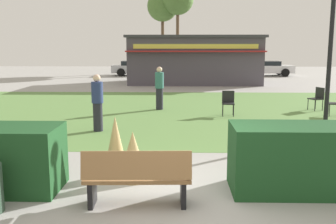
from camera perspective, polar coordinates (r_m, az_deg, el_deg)
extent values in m
plane|color=#999691|center=(6.59, 1.71, -13.13)|extent=(80.00, 80.00, 0.00)
cube|color=#5B8442|center=(15.39, 1.62, 0.17)|extent=(36.00, 12.00, 0.01)
cube|color=olive|center=(6.44, -4.40, -9.43)|extent=(1.72, 0.55, 0.06)
cube|color=olive|center=(6.14, -4.56, -7.64)|extent=(1.70, 0.19, 0.44)
cube|color=black|center=(6.60, -10.83, -11.17)|extent=(0.10, 0.44, 0.45)
cube|color=black|center=(6.51, 2.18, -11.29)|extent=(0.10, 0.44, 0.45)
cube|color=olive|center=(6.50, -11.63, -8.30)|extent=(0.08, 0.44, 0.06)
cube|color=olive|center=(6.40, 2.92, -8.40)|extent=(0.08, 0.44, 0.06)
cube|color=#19421E|center=(7.33, 18.54, -6.38)|extent=(2.42, 1.10, 1.18)
cone|color=tan|center=(7.81, -7.54, -4.90)|extent=(0.51, 0.51, 1.20)
cone|color=tan|center=(7.56, -5.05, -6.32)|extent=(0.59, 0.59, 0.95)
cylinder|color=black|center=(11.93, 21.57, -2.86)|extent=(0.22, 0.22, 0.20)
cylinder|color=black|center=(11.69, 22.13, 5.98)|extent=(0.12, 0.12, 3.88)
cube|color=#47424C|center=(26.47, 3.76, 7.37)|extent=(8.40, 4.23, 2.96)
cube|color=#333338|center=(26.46, 3.80, 10.75)|extent=(8.70, 4.53, 0.16)
cube|color=maroon|center=(24.16, 3.99, 8.69)|extent=(8.50, 0.36, 0.08)
cube|color=#D8CC4C|center=(24.32, 3.98, 9.39)|extent=(7.56, 0.04, 0.28)
cube|color=black|center=(15.47, 22.86, 1.13)|extent=(0.54, 0.54, 0.04)
cylinder|color=black|center=(15.67, 22.04, 0.45)|extent=(0.03, 0.03, 0.45)
cylinder|color=black|center=(15.30, 22.18, 0.23)|extent=(0.03, 0.03, 0.45)
cube|color=black|center=(16.52, 20.44, 1.78)|extent=(0.58, 0.58, 0.04)
cube|color=black|center=(16.63, 20.98, 2.56)|extent=(0.22, 0.42, 0.44)
cylinder|color=black|center=(16.56, 19.46, 1.07)|extent=(0.03, 0.03, 0.45)
cylinder|color=black|center=(16.29, 20.35, 0.88)|extent=(0.03, 0.03, 0.45)
cylinder|color=black|center=(16.82, 20.42, 1.14)|extent=(0.03, 0.03, 0.45)
cylinder|color=black|center=(16.55, 21.32, 0.95)|extent=(0.03, 0.03, 0.45)
cube|color=black|center=(14.43, 8.64, 1.22)|extent=(0.48, 0.48, 0.04)
cube|color=black|center=(14.60, 8.64, 2.19)|extent=(0.44, 0.08, 0.44)
cylinder|color=black|center=(14.27, 7.89, 0.23)|extent=(0.03, 0.03, 0.45)
cylinder|color=black|center=(14.29, 9.41, 0.20)|extent=(0.03, 0.03, 0.45)
cylinder|color=black|center=(14.65, 7.86, 0.47)|extent=(0.03, 0.03, 0.45)
cylinder|color=black|center=(14.66, 9.34, 0.44)|extent=(0.03, 0.03, 0.45)
cylinder|color=#23232D|center=(11.94, -10.03, -0.72)|extent=(0.28, 0.28, 0.85)
cylinder|color=navy|center=(11.83, -10.14, 2.79)|extent=(0.34, 0.34, 0.62)
sphere|color=beige|center=(11.79, -10.20, 4.81)|extent=(0.22, 0.22, 0.22)
cylinder|color=#23232D|center=(15.67, -1.23, 1.90)|extent=(0.28, 0.28, 0.85)
cylinder|color=#336B66|center=(15.58, -1.24, 4.58)|extent=(0.34, 0.34, 0.62)
sphere|color=beige|center=(15.55, -1.25, 6.12)|extent=(0.22, 0.22, 0.22)
cube|color=#B7BABF|center=(32.96, -4.35, 6.21)|extent=(4.26, 1.93, 0.60)
cube|color=black|center=(32.95, -4.62, 6.96)|extent=(2.36, 1.66, 0.44)
cylinder|color=black|center=(33.83, -2.02, 5.93)|extent=(0.65, 0.24, 0.64)
cylinder|color=black|center=(31.99, -2.12, 5.72)|extent=(0.65, 0.24, 0.64)
cylinder|color=black|center=(34.00, -6.43, 5.90)|extent=(0.65, 0.24, 0.64)
cylinder|color=black|center=(32.18, -6.78, 5.68)|extent=(0.65, 0.24, 0.64)
cube|color=#2D6638|center=(32.83, 4.55, 6.20)|extent=(4.30, 2.05, 0.60)
cube|color=black|center=(32.81, 4.30, 6.95)|extent=(2.40, 1.72, 0.44)
cylinder|color=black|center=(33.78, 6.78, 5.87)|extent=(0.65, 0.26, 0.64)
cylinder|color=black|center=(31.95, 6.88, 5.65)|extent=(0.65, 0.26, 0.64)
cylinder|color=black|center=(33.80, 2.34, 5.93)|extent=(0.65, 0.26, 0.64)
cylinder|color=black|center=(31.97, 2.19, 5.71)|extent=(0.65, 0.26, 0.64)
cube|color=silver|center=(33.56, 13.94, 6.02)|extent=(4.21, 1.83, 0.60)
cube|color=black|center=(33.51, 13.72, 6.76)|extent=(2.32, 1.60, 0.44)
cylinder|color=black|center=(34.78, 15.70, 5.68)|extent=(0.64, 0.22, 0.64)
cylinder|color=black|center=(33.00, 16.49, 5.45)|extent=(0.64, 0.22, 0.64)
cylinder|color=black|center=(34.22, 11.45, 5.79)|extent=(0.64, 0.22, 0.64)
cylinder|color=black|center=(32.41, 12.03, 5.56)|extent=(0.64, 0.22, 0.64)
cylinder|color=brown|center=(37.07, -0.77, 9.54)|extent=(0.28, 0.28, 4.87)
sphere|color=#4C7233|center=(37.22, -0.78, 14.99)|extent=(2.80, 2.80, 2.80)
cylinder|color=brown|center=(36.13, 1.38, 9.95)|extent=(0.28, 0.28, 5.39)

